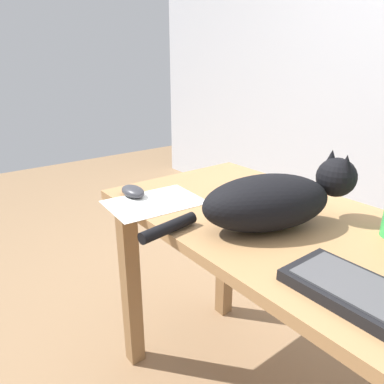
% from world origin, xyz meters
% --- Properties ---
extents(desk, '(1.60, 0.62, 0.75)m').
position_xyz_m(desk, '(0.00, 0.00, 0.64)').
color(desk, '#9E7247').
rests_on(desk, ground_plane).
extents(cat, '(0.30, 0.58, 0.20)m').
position_xyz_m(cat, '(-0.24, -0.06, 0.83)').
color(cat, black).
rests_on(cat, desk).
extents(computer_mouse, '(0.11, 0.06, 0.04)m').
position_xyz_m(computer_mouse, '(-0.68, -0.25, 0.77)').
color(computer_mouse, '#333338').
rests_on(computer_mouse, desk).
extents(paper_sheet, '(0.23, 0.31, 0.00)m').
position_xyz_m(paper_sheet, '(-0.59, -0.22, 0.75)').
color(paper_sheet, white).
rests_on(paper_sheet, desk).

